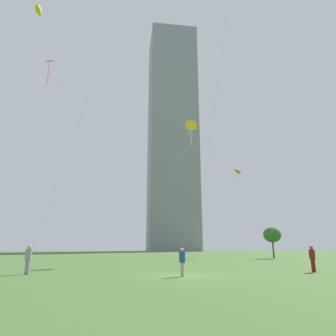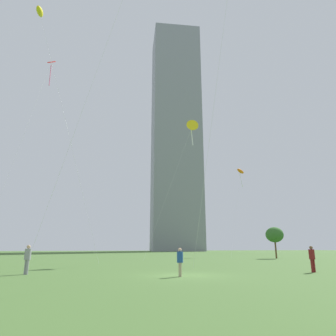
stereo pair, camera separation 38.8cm
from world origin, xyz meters
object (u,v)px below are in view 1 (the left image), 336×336
Objects in this scene: person_standing_1 at (182,260)px; kite_flying_1 at (238,172)px; person_standing_2 at (28,257)px; kite_flying_5 at (39,10)px; kite_flying_7 at (49,65)px; park_tree_0 at (272,235)px; kite_flying_0 at (191,128)px; person_standing_0 at (312,257)px; distant_highrise_0 at (172,135)px.

person_standing_1 is 0.09× the size of kite_flying_1.
kite_flying_5 reaches higher than person_standing_2.
kite_flying_7 reaches higher than park_tree_0.
kite_flying_7 is at bearing 161.46° from kite_flying_0.
park_tree_0 is (13.91, 23.05, 2.48)m from person_standing_0.
kite_flying_0 is at bearing -97.20° from distant_highrise_0.
kite_flying_7 reaches higher than person_standing_0.
kite_flying_1 is 3.85× the size of park_tree_0.
person_standing_2 is 129.85m from distant_highrise_0.
kite_flying_5 is 0.28× the size of distant_highrise_0.
park_tree_0 is 104.13m from distant_highrise_0.
kite_flying_0 is at bearing 162.19° from person_standing_1.
person_standing_2 is at bearing -149.09° from park_tree_0.
park_tree_0 is 0.04× the size of distant_highrise_0.
person_standing_1 is 130.67m from distant_highrise_0.
person_standing_1 is 0.34× the size of park_tree_0.
distant_highrise_0 is at bearing 72.78° from kite_flying_0.
kite_flying_1 reaches higher than person_standing_2.
person_standing_2 is 37.42m from park_tree_0.
person_standing_1 is 0.05× the size of kite_flying_5.
distant_highrise_0 is (37.76, 113.34, 52.94)m from person_standing_1.
distant_highrise_0 is at bearing 60.98° from kite_flying_7.
park_tree_0 reaches higher than person_standing_2.
person_standing_0 is 18.53m from person_standing_2.
person_standing_1 is 0.09× the size of kite_flying_0.
distant_highrise_0 reaches higher than person_standing_2.
person_standing_1 is at bearing 174.62° from person_standing_0.
person_standing_0 is at bearing 98.12° from person_standing_1.
kite_flying_1 is at bearing 28.59° from kite_flying_5.
person_standing_0 is 0.37× the size of park_tree_0.
person_standing_2 is at bearing -83.76° from kite_flying_7.
kite_flying_7 is 6.23× the size of park_tree_0.
person_standing_2 is 51.56m from kite_flying_1.
distant_highrise_0 is (29.23, 94.30, 36.32)m from kite_flying_0.
distant_highrise_0 is at bearing 68.81° from person_standing_0.
park_tree_0 is at bearing 51.71° from person_standing_0.
kite_flying_0 reaches higher than person_standing_2.
kite_flying_0 is at bearing 93.96° from person_standing_2.
person_standing_1 is at bearing -98.41° from distant_highrise_0.
kite_flying_5 is at bearing -138.52° from person_standing_1.
park_tree_0 is at bearing 10.57° from kite_flying_5.
kite_flying_5 is (-38.73, -21.11, 12.06)m from kite_flying_1.
person_standing_1 is (-9.53, -0.30, -0.08)m from person_standing_0.
person_standing_0 is 0.97× the size of person_standing_2.
person_standing_0 is at bearing -121.12° from park_tree_0.
kite_flying_0 is (17.13, 14.88, 16.51)m from person_standing_2.
distant_highrise_0 is at bearing 80.96° from park_tree_0.
kite_flying_1 is at bearing 150.92° from person_standing_1.
distant_highrise_0 reaches higher than kite_flying_0.
kite_flying_0 is 0.64× the size of kite_flying_7.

